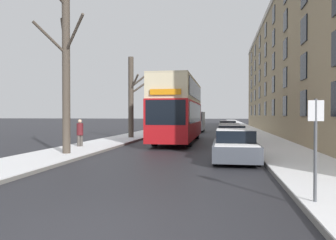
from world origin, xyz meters
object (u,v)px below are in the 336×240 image
double_decker_bus (179,107)px  parked_car_4 (227,127)px  street_sign_post (315,146)px  parked_car_0 (235,146)px  parked_car_1 (231,137)px  parked_car_3 (228,129)px  parked_car_2 (229,132)px  bare_tree_left_0 (65,63)px  bare_tree_left_1 (132,96)px  pedestrian_left_sidewalk (80,133)px  oncoming_van (195,121)px

double_decker_bus → parked_car_4: bearing=75.5°
double_decker_bus → parked_car_4: 14.80m
parked_car_4 → street_sign_post: bearing=-87.4°
parked_car_0 → street_sign_post: street_sign_post is taller
parked_car_1 → parked_car_3: bearing=90.0°
parked_car_1 → parked_car_2: 6.01m
bare_tree_left_0 → parked_car_2: bare_tree_left_0 is taller
bare_tree_left_1 → pedestrian_left_sidewalk: bare_tree_left_1 is taller
bare_tree_left_0 → double_decker_bus: bare_tree_left_0 is taller
parked_car_3 → parked_car_4: size_ratio=1.02×
parked_car_2 → pedestrian_left_sidewalk: size_ratio=2.36×
oncoming_van → street_sign_post: bearing=-80.9°
double_decker_bus → oncoming_van: size_ratio=2.36×
parked_car_4 → bare_tree_left_0: bearing=-108.8°
bare_tree_left_0 → parked_car_4: bearing=71.2°
parked_car_1 → bare_tree_left_0: bearing=-146.6°
parked_car_3 → street_sign_post: street_sign_post is taller
parked_car_1 → double_decker_bus: bearing=133.5°
bare_tree_left_1 → parked_car_1: (7.81, -6.06, -2.84)m
parked_car_4 → oncoming_van: oncoming_van is taller
street_sign_post → bare_tree_left_1: bearing=116.3°
bare_tree_left_0 → pedestrian_left_sidewalk: (-0.80, 3.40, -3.50)m
parked_car_0 → parked_car_1: parked_car_1 is taller
bare_tree_left_0 → bare_tree_left_1: bearing=89.3°
double_decker_bus → parked_car_0: 10.22m
parked_car_3 → bare_tree_left_1: bearing=-142.2°
parked_car_3 → double_decker_bus: bearing=-114.1°
parked_car_0 → street_sign_post: bearing=-78.9°
oncoming_van → bare_tree_left_0: bearing=-100.2°
bare_tree_left_0 → street_sign_post: bare_tree_left_0 is taller
parked_car_2 → oncoming_van: oncoming_van is taller
parked_car_1 → parked_car_2: (-0.00, 6.01, -0.03)m
parked_car_1 → street_sign_post: bearing=-83.7°
bare_tree_left_0 → parked_car_1: (7.95, 5.25, -3.80)m
bare_tree_left_0 → parked_car_1: bare_tree_left_0 is taller
oncoming_van → double_decker_bus: bearing=-90.2°
parked_car_0 → oncoming_van: (-3.64, 24.14, 0.62)m
parked_car_3 → oncoming_van: size_ratio=0.84×
bare_tree_left_0 → parked_car_0: bearing=-1.5°
parked_car_4 → pedestrian_left_sidewalk: size_ratio=2.30×
parked_car_3 → parked_car_4: bearing=90.0°
parked_car_0 → parked_car_4: bearing=90.0°
parked_car_0 → parked_car_4: 23.54m
bare_tree_left_1 → double_decker_bus: 4.77m
bare_tree_left_1 → parked_car_0: bearing=-55.9°
bare_tree_left_0 → double_decker_bus: (4.27, 9.13, -1.92)m
parked_car_0 → parked_car_2: (0.00, 11.47, -0.02)m
parked_car_4 → oncoming_van: size_ratio=0.82×
bare_tree_left_0 → bare_tree_left_1: (0.14, 11.31, -0.96)m
bare_tree_left_1 → pedestrian_left_sidewalk: size_ratio=3.88×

